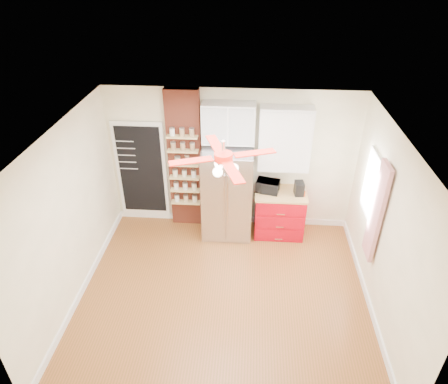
# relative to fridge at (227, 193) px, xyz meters

# --- Properties ---
(floor) EXTENTS (4.50, 4.50, 0.00)m
(floor) POSITION_rel_fridge_xyz_m (0.05, -1.63, -0.88)
(floor) COLOR brown
(floor) RESTS_ON ground
(ceiling) EXTENTS (4.50, 4.50, 0.00)m
(ceiling) POSITION_rel_fridge_xyz_m (0.05, -1.63, 1.83)
(ceiling) COLOR white
(ceiling) RESTS_ON wall_back
(wall_back) EXTENTS (4.50, 0.02, 2.70)m
(wall_back) POSITION_rel_fridge_xyz_m (0.05, 0.37, 0.48)
(wall_back) COLOR #FCF3CB
(wall_back) RESTS_ON floor
(wall_front) EXTENTS (4.50, 0.02, 2.70)m
(wall_front) POSITION_rel_fridge_xyz_m (0.05, -3.63, 0.48)
(wall_front) COLOR #FCF3CB
(wall_front) RESTS_ON floor
(wall_left) EXTENTS (0.02, 4.00, 2.70)m
(wall_left) POSITION_rel_fridge_xyz_m (-2.20, -1.63, 0.48)
(wall_left) COLOR #FCF3CB
(wall_left) RESTS_ON floor
(wall_right) EXTENTS (0.02, 4.00, 2.70)m
(wall_right) POSITION_rel_fridge_xyz_m (2.30, -1.63, 0.48)
(wall_right) COLOR #FCF3CB
(wall_right) RESTS_ON floor
(chalkboard) EXTENTS (0.95, 0.05, 1.95)m
(chalkboard) POSITION_rel_fridge_xyz_m (-1.65, 0.33, 0.23)
(chalkboard) COLOR white
(chalkboard) RESTS_ON wall_back
(brick_pillar) EXTENTS (0.60, 0.16, 2.70)m
(brick_pillar) POSITION_rel_fridge_xyz_m (-0.80, 0.29, 0.48)
(brick_pillar) COLOR brown
(brick_pillar) RESTS_ON floor
(fridge) EXTENTS (0.90, 0.70, 1.75)m
(fridge) POSITION_rel_fridge_xyz_m (0.00, 0.00, 0.00)
(fridge) COLOR #B4B4B9
(fridge) RESTS_ON floor
(upper_glass_cabinet) EXTENTS (0.90, 0.35, 0.70)m
(upper_glass_cabinet) POSITION_rel_fridge_xyz_m (0.00, 0.20, 1.27)
(upper_glass_cabinet) COLOR white
(upper_glass_cabinet) RESTS_ON wall_back
(red_cabinet) EXTENTS (0.94, 0.64, 0.90)m
(red_cabinet) POSITION_rel_fridge_xyz_m (0.97, 0.05, -0.42)
(red_cabinet) COLOR #AC0312
(red_cabinet) RESTS_ON floor
(upper_shelf_unit) EXTENTS (0.90, 0.30, 1.15)m
(upper_shelf_unit) POSITION_rel_fridge_xyz_m (0.97, 0.22, 1.00)
(upper_shelf_unit) COLOR white
(upper_shelf_unit) RESTS_ON wall_back
(window) EXTENTS (0.04, 0.75, 1.05)m
(window) POSITION_rel_fridge_xyz_m (2.28, -0.73, 0.68)
(window) COLOR white
(window) RESTS_ON wall_right
(curtain) EXTENTS (0.06, 0.40, 1.55)m
(curtain) POSITION_rel_fridge_xyz_m (2.23, -1.28, 0.57)
(curtain) COLOR #AE1725
(curtain) RESTS_ON wall_right
(ceiling_fan) EXTENTS (1.40, 1.40, 0.44)m
(ceiling_fan) POSITION_rel_fridge_xyz_m (0.05, -1.63, 1.55)
(ceiling_fan) COLOR silver
(ceiling_fan) RESTS_ON ceiling
(toaster_oven) EXTENTS (0.46, 0.36, 0.22)m
(toaster_oven) POSITION_rel_fridge_xyz_m (0.72, 0.07, 0.14)
(toaster_oven) COLOR black
(toaster_oven) RESTS_ON red_cabinet
(coffee_maker) EXTENTS (0.17, 0.22, 0.25)m
(coffee_maker) POSITION_rel_fridge_xyz_m (1.28, 0.01, 0.15)
(coffee_maker) COLOR black
(coffee_maker) RESTS_ON red_cabinet
(canister_left) EXTENTS (0.13, 0.13, 0.13)m
(canister_left) POSITION_rel_fridge_xyz_m (1.34, -0.04, 0.09)
(canister_left) COLOR #CA3B0B
(canister_left) RESTS_ON red_cabinet
(canister_right) EXTENTS (0.12, 0.12, 0.13)m
(canister_right) POSITION_rel_fridge_xyz_m (1.34, 0.13, 0.09)
(canister_right) COLOR red
(canister_right) RESTS_ON red_cabinet
(pantry_jar_oats) EXTENTS (0.13, 0.13, 0.14)m
(pantry_jar_oats) POSITION_rel_fridge_xyz_m (-0.90, 0.12, 0.57)
(pantry_jar_oats) COLOR beige
(pantry_jar_oats) RESTS_ON brick_pillar
(pantry_jar_beans) EXTENTS (0.10, 0.10, 0.14)m
(pantry_jar_beans) POSITION_rel_fridge_xyz_m (-0.74, 0.18, 0.57)
(pantry_jar_beans) COLOR brown
(pantry_jar_beans) RESTS_ON brick_pillar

